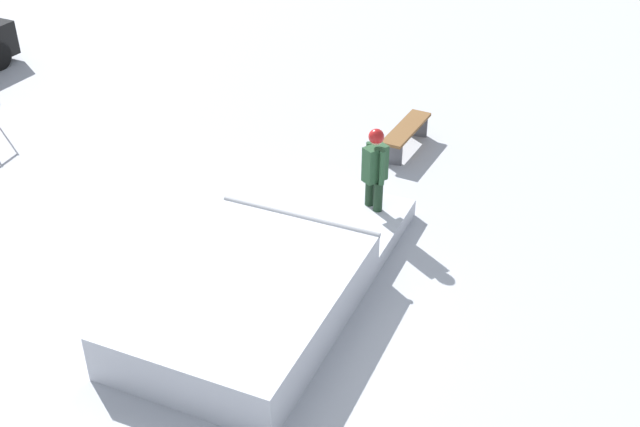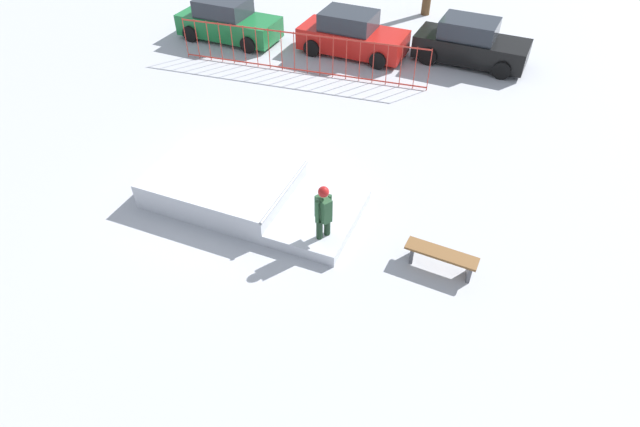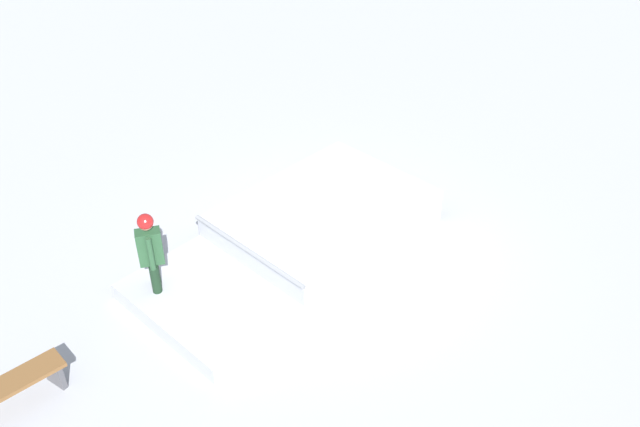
% 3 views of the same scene
% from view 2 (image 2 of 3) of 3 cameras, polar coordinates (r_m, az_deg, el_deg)
% --- Properties ---
extents(ground_plane, '(60.00, 60.00, 0.00)m').
position_cam_2_polar(ground_plane, '(13.81, -9.31, 2.65)').
color(ground_plane, '#A8AAB2').
extents(skate_ramp, '(5.77, 3.51, 0.74)m').
position_cam_2_polar(skate_ramp, '(13.27, -8.99, 2.60)').
color(skate_ramp, '#B0B3BB').
rests_on(skate_ramp, ground).
extents(skater, '(0.43, 0.42, 1.73)m').
position_cam_2_polar(skater, '(11.37, 0.38, 0.09)').
color(skater, black).
rests_on(skater, ground).
extents(skateboard, '(0.65, 0.76, 0.09)m').
position_cam_2_polar(skateboard, '(12.09, 1.02, -2.89)').
color(skateboard, black).
rests_on(skateboard, ground).
extents(perimeter_fence, '(9.24, 0.83, 1.50)m').
position_cam_2_polar(perimeter_fence, '(19.23, -2.19, 17.50)').
color(perimeter_fence, '#B22D23').
rests_on(perimeter_fence, ground).
extents(park_bench, '(1.65, 0.77, 0.48)m').
position_cam_2_polar(park_bench, '(11.61, 13.35, -4.67)').
color(park_bench, brown).
rests_on(park_bench, ground).
extents(parked_car_green, '(4.36, 2.55, 1.60)m').
position_cam_2_polar(parked_car_green, '(22.42, -10.25, 20.34)').
color(parked_car_green, '#196B33').
rests_on(parked_car_green, ground).
extents(parked_car_red, '(4.36, 2.57, 1.60)m').
position_cam_2_polar(parked_car_red, '(20.82, 3.57, 19.23)').
color(parked_car_red, red).
rests_on(parked_car_red, ground).
extents(parked_car_black, '(4.38, 2.63, 1.60)m').
position_cam_2_polar(parked_car_black, '(20.82, 16.44, 17.72)').
color(parked_car_black, black).
rests_on(parked_car_black, ground).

